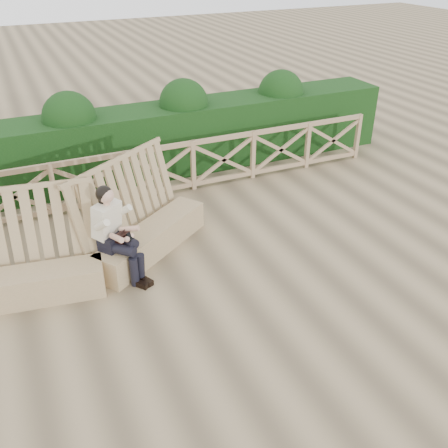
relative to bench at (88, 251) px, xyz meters
name	(u,v)px	position (x,y,z in m)	size (l,w,h in m)	color
ground	(233,286)	(1.95, -1.30, -0.41)	(60.00, 60.00, 0.00)	brown
bench	(88,251)	(0.00, 0.00, 0.00)	(4.52, 2.02, 1.62)	#917953
woman	(115,230)	(0.41, -0.27, 0.42)	(0.78, 0.96, 1.56)	black
guardrail	(161,171)	(1.95, 2.20, 0.14)	(10.10, 0.09, 1.10)	#9A7D59
hedge	(143,143)	(1.95, 3.40, 0.34)	(12.00, 1.20, 1.50)	black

